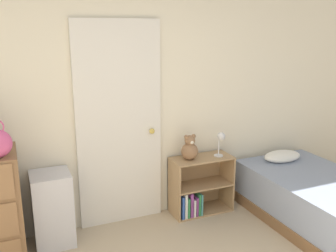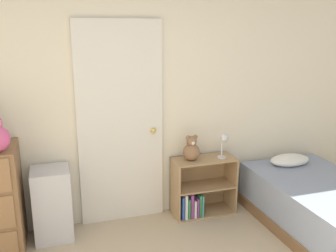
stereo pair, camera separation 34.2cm
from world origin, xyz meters
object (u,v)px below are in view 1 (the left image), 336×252
(desk_lamp, at_px, (221,139))
(teddy_bear, at_px, (190,149))
(bookshelf, at_px, (196,190))
(storage_bin, at_px, (53,209))
(bed, at_px, (322,202))

(desk_lamp, bearing_deg, teddy_bear, 173.26)
(bookshelf, relative_size, desk_lamp, 2.49)
(storage_bin, xyz_separation_m, bookshelf, (1.51, 0.03, -0.09))
(storage_bin, xyz_separation_m, desk_lamp, (1.77, -0.02, 0.47))
(storage_bin, bearing_deg, bookshelf, 1.14)
(storage_bin, distance_m, desk_lamp, 1.83)
(desk_lamp, relative_size, bed, 0.15)
(teddy_bear, distance_m, bed, 1.45)
(desk_lamp, height_order, bed, desk_lamp)
(teddy_bear, bearing_deg, bed, -32.83)
(bed, bearing_deg, desk_lamp, 138.81)
(storage_bin, height_order, desk_lamp, desk_lamp)
(storage_bin, relative_size, teddy_bear, 2.56)
(storage_bin, relative_size, bookshelf, 1.05)
(teddy_bear, bearing_deg, desk_lamp, -6.74)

